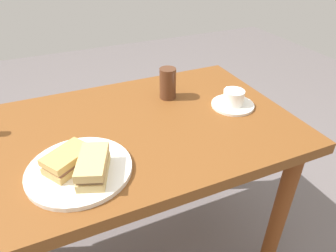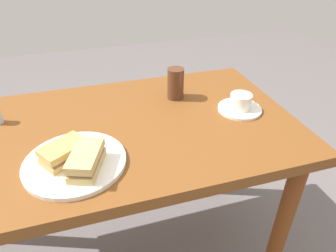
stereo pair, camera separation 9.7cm
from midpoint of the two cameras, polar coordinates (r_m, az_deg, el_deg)
dining_table at (r=1.08m, az=-13.20°, el=-5.57°), size 1.27×0.70×0.73m
sandwich_plate at (r=0.88m, az=-19.44°, el=-7.89°), size 0.29×0.29×0.01m
sandwich_front at (r=0.88m, az=-21.44°, el=-6.11°), size 0.15×0.13×0.05m
sandwich_back at (r=0.83m, az=-17.26°, el=-7.41°), size 0.12×0.15×0.06m
coffee_saucer at (r=1.15m, az=9.77°, el=3.89°), size 0.16×0.16×0.01m
coffee_cup at (r=1.14m, az=9.97°, el=5.41°), size 0.09×0.08×0.05m
spoon at (r=1.21m, az=9.30°, el=5.93°), size 0.05×0.09×0.01m
drinking_glass at (r=1.17m, az=-2.43°, el=7.99°), size 0.06×0.06×0.12m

